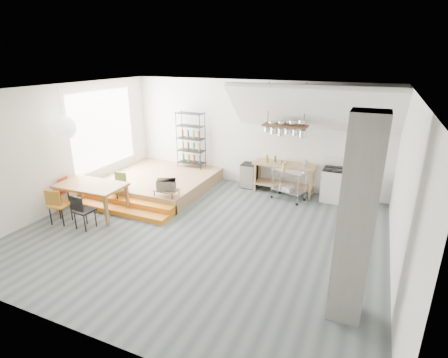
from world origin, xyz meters
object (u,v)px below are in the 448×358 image
at_px(dining_table, 91,188).
at_px(rolling_cart, 289,181).
at_px(stove, 333,184).
at_px(mini_fridge, 249,175).

bearing_deg(dining_table, rolling_cart, 32.08).
relative_size(dining_table, rolling_cart, 1.77).
bearing_deg(rolling_cart, stove, 38.79).
relative_size(stove, mini_fridge, 1.56).
height_order(stove, mini_fridge, stove).
bearing_deg(mini_fridge, stove, -1.01).
relative_size(rolling_cart, mini_fridge, 1.31).
bearing_deg(rolling_cart, mini_fridge, 176.79).
distance_m(stove, rolling_cart, 1.23).
xyz_separation_m(dining_table, rolling_cart, (4.35, 2.94, -0.16)).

